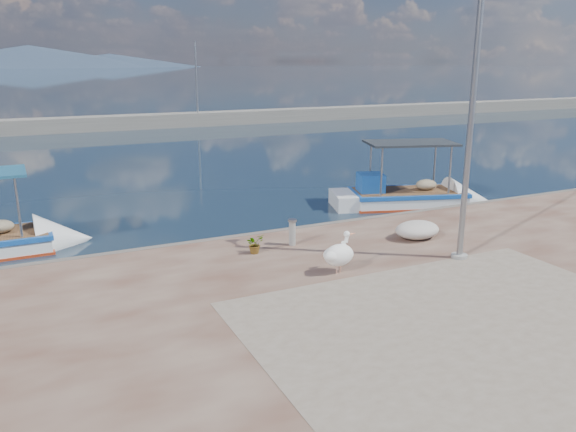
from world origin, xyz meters
The scene contains 10 objects.
ground centered at (0.00, 0.00, 0.00)m, with size 1400.00×1400.00×0.00m, color #162635.
quay_patch centered at (1.00, -3.00, 0.50)m, with size 9.00×7.00×0.01m, color gray.
breakwater centered at (0.00, 40.00, 0.60)m, with size 120.00×2.20×7.50m.
mountains centered at (4.39, 650.00, 9.51)m, with size 370.00×280.00×22.00m.
boat_right centered at (7.13, 7.48, 0.24)m, with size 6.69×3.92×3.06m.
pelican centered at (0.08, 0.92, 1.00)m, with size 1.11×0.73×1.06m.
lamp_post centered at (3.65, 0.50, 3.80)m, with size 0.44×0.96×7.00m.
bollard_near centered at (-0.02, 3.46, 0.93)m, with size 0.26×0.26×0.79m.
potted_plant centered at (-1.29, 3.27, 0.77)m, with size 0.49×0.43×0.55m, color #33722D.
net_pile_d centered at (3.71, 2.42, 0.77)m, with size 1.43×1.07×0.54m, color silver.
Camera 1 is at (-6.88, -10.70, 5.73)m, focal length 35.00 mm.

